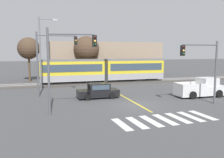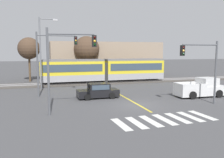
% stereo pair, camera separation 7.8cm
% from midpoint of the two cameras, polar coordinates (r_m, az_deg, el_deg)
% --- Properties ---
extents(ground_plane, '(200.00, 200.00, 0.00)m').
position_cam_midpoint_polar(ground_plane, '(21.39, 6.45, -6.28)').
color(ground_plane, '#474749').
extents(track_bed, '(120.00, 4.00, 0.18)m').
position_cam_midpoint_polar(track_bed, '(35.54, -3.09, -0.87)').
color(track_bed, '#4C4742').
rests_on(track_bed, ground).
extents(rail_near, '(120.00, 0.08, 0.10)m').
position_cam_midpoint_polar(rail_near, '(34.83, -2.81, -0.80)').
color(rail_near, '#939399').
rests_on(rail_near, track_bed).
extents(rail_far, '(120.00, 0.08, 0.10)m').
position_cam_midpoint_polar(rail_far, '(36.22, -3.36, -0.51)').
color(rail_far, '#939399').
rests_on(rail_far, track_bed).
extents(light_rail_tram, '(18.50, 2.64, 3.43)m').
position_cam_midpoint_polar(light_rail_tram, '(35.50, -1.98, 2.30)').
color(light_rail_tram, '#9E9EA3').
rests_on(light_rail_tram, track_bed).
extents(crosswalk_stripe_0, '(0.72, 2.83, 0.01)m').
position_cam_midpoint_polar(crosswalk_stripe_0, '(15.92, 2.20, -10.84)').
color(crosswalk_stripe_0, silver).
rests_on(crosswalk_stripe_0, ground).
extents(crosswalk_stripe_1, '(0.72, 2.83, 0.01)m').
position_cam_midpoint_polar(crosswalk_stripe_1, '(16.35, 5.84, -10.39)').
color(crosswalk_stripe_1, silver).
rests_on(crosswalk_stripe_1, ground).
extents(crosswalk_stripe_2, '(0.72, 2.83, 0.01)m').
position_cam_midpoint_polar(crosswalk_stripe_2, '(16.84, 9.26, -9.93)').
color(crosswalk_stripe_2, silver).
rests_on(crosswalk_stripe_2, ground).
extents(crosswalk_stripe_3, '(0.72, 2.83, 0.01)m').
position_cam_midpoint_polar(crosswalk_stripe_3, '(17.38, 12.47, -9.47)').
color(crosswalk_stripe_3, silver).
rests_on(crosswalk_stripe_3, ground).
extents(crosswalk_stripe_4, '(0.72, 2.83, 0.01)m').
position_cam_midpoint_polar(crosswalk_stripe_4, '(17.98, 15.47, -9.01)').
color(crosswalk_stripe_4, silver).
rests_on(crosswalk_stripe_4, ground).
extents(crosswalk_stripe_5, '(0.72, 2.83, 0.01)m').
position_cam_midpoint_polar(crosswalk_stripe_5, '(18.62, 18.27, -8.56)').
color(crosswalk_stripe_5, silver).
rests_on(crosswalk_stripe_5, ground).
extents(crosswalk_stripe_6, '(0.72, 2.83, 0.01)m').
position_cam_midpoint_polar(crosswalk_stripe_6, '(19.30, 20.86, -8.12)').
color(crosswalk_stripe_6, silver).
rests_on(crosswalk_stripe_6, ground).
extents(lane_centre_line, '(0.20, 15.71, 0.01)m').
position_cam_midpoint_polar(lane_centre_line, '(26.19, 1.96, -3.82)').
color(lane_centre_line, gold).
rests_on(lane_centre_line, ground).
extents(sedan_crossing, '(4.24, 2.01, 1.52)m').
position_cam_midpoint_polar(sedan_crossing, '(24.37, -3.45, -2.97)').
color(sedan_crossing, black).
rests_on(sedan_crossing, ground).
extents(pickup_truck, '(5.43, 2.29, 1.98)m').
position_cam_midpoint_polar(pickup_truck, '(26.84, 20.60, -2.18)').
color(pickup_truck, silver).
rests_on(pickup_truck, ground).
extents(traffic_light_mid_left, '(4.25, 0.38, 6.77)m').
position_cam_midpoint_polar(traffic_light_mid_left, '(25.77, -14.63, 5.88)').
color(traffic_light_mid_left, '#515459').
rests_on(traffic_light_mid_left, ground).
extents(traffic_light_near_right, '(3.75, 0.38, 5.69)m').
position_cam_midpoint_polar(traffic_light_near_right, '(22.52, 21.17, 3.76)').
color(traffic_light_near_right, '#515459').
rests_on(traffic_light_near_right, ground).
extents(traffic_light_near_left, '(3.75, 0.38, 6.51)m').
position_cam_midpoint_polar(traffic_light_near_left, '(18.17, -11.43, 4.95)').
color(traffic_light_near_left, '#515459').
rests_on(traffic_light_near_left, ground).
extents(street_lamp_west, '(2.30, 0.28, 8.96)m').
position_cam_midpoint_polar(street_lamp_west, '(31.02, -16.60, 6.98)').
color(street_lamp_west, slate).
rests_on(street_lamp_west, ground).
extents(bare_tree_west, '(3.41, 3.41, 6.92)m').
position_cam_midpoint_polar(bare_tree_west, '(39.43, -19.48, 6.93)').
color(bare_tree_west, brown).
rests_on(bare_tree_west, ground).
extents(bare_tree_east, '(4.29, 4.29, 7.28)m').
position_cam_midpoint_polar(bare_tree_east, '(40.05, -6.23, 7.17)').
color(bare_tree_east, brown).
rests_on(bare_tree_east, ground).
extents(building_backdrop_far, '(20.20, 6.00, 6.40)m').
position_cam_midpoint_polar(building_backdrop_far, '(44.16, -1.53, 4.68)').
color(building_backdrop_far, gray).
rests_on(building_backdrop_far, ground).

